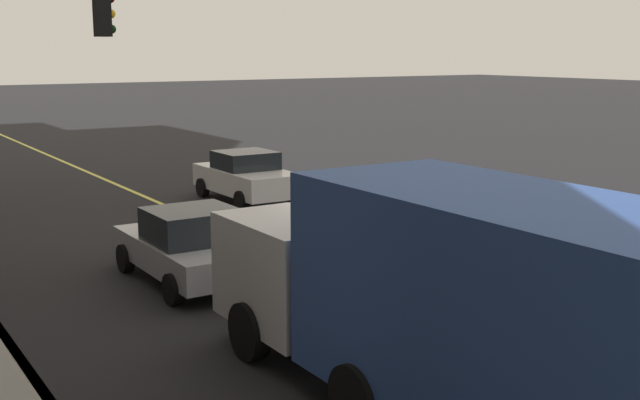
# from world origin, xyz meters

# --- Properties ---
(ground) EXTENTS (200.00, 200.00, 0.00)m
(ground) POSITION_xyz_m (0.00, 0.00, 0.00)
(ground) COLOR black
(curb_edge) EXTENTS (80.00, 0.16, 0.15)m
(curb_edge) POSITION_xyz_m (0.00, 6.48, 0.07)
(curb_edge) COLOR slate
(curb_edge) RESTS_ON ground
(lane_stripe_center) EXTENTS (80.00, 0.16, 0.01)m
(lane_stripe_center) POSITION_xyz_m (0.00, 0.00, 0.01)
(lane_stripe_center) COLOR #D8CC4C
(lane_stripe_center) RESTS_ON ground
(car_white) EXTENTS (4.09, 1.99, 1.54)m
(car_white) POSITION_xyz_m (8.89, -2.46, 0.77)
(car_white) COLOR silver
(car_white) RESTS_ON ground
(car_silver) EXTENTS (3.97, 2.02, 1.51)m
(car_silver) POSITION_xyz_m (1.71, 2.54, 0.74)
(car_silver) COLOR #A8AAB2
(car_silver) RESTS_ON ground
(truck_blue) EXTENTS (8.45, 2.58, 3.06)m
(truck_blue) POSITION_xyz_m (-6.04, 2.32, 1.62)
(truck_blue) COLOR silver
(truck_blue) RESTS_ON ground
(traffic_light_mast) EXTENTS (0.28, 3.53, 6.09)m
(traffic_light_mast) POSITION_xyz_m (3.22, 5.54, 4.13)
(traffic_light_mast) COLOR #1E3823
(traffic_light_mast) RESTS_ON ground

